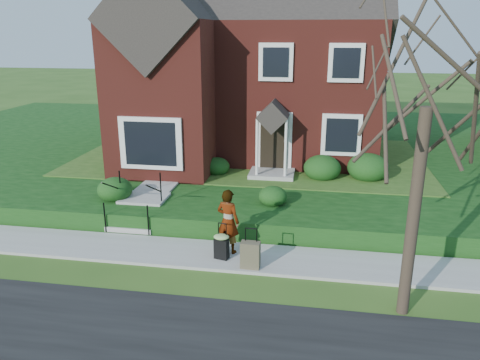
% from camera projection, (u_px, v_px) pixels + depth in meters
% --- Properties ---
extents(ground, '(120.00, 120.00, 0.00)m').
position_uv_depth(ground, '(205.00, 256.00, 12.27)').
color(ground, '#2D5119').
rests_on(ground, ground).
extents(sidewalk, '(60.00, 1.60, 0.08)m').
position_uv_depth(sidewalk, '(205.00, 254.00, 12.26)').
color(sidewalk, '#9E9B93').
rests_on(sidewalk, ground).
extents(terrace, '(44.00, 20.00, 0.60)m').
position_uv_depth(terrace, '(343.00, 151.00, 21.79)').
color(terrace, '#10380F').
rests_on(terrace, ground).
extents(walkway, '(1.20, 6.00, 0.06)m').
position_uv_depth(walkway, '(171.00, 174.00, 17.17)').
color(walkway, '#9E9B93').
rests_on(walkway, terrace).
extents(main_house, '(10.40, 10.20, 9.40)m').
position_uv_depth(main_house, '(251.00, 40.00, 19.74)').
color(main_house, maroon).
rests_on(main_house, terrace).
extents(front_steps, '(1.40, 2.02, 1.50)m').
position_uv_depth(front_steps, '(139.00, 208.00, 14.25)').
color(front_steps, '#9E9B93').
rests_on(front_steps, ground).
extents(foundation_shrubs, '(10.36, 4.75, 1.11)m').
position_uv_depth(foundation_shrubs, '(237.00, 165.00, 16.65)').
color(foundation_shrubs, '#0F340F').
rests_on(foundation_shrubs, terrace).
extents(woman, '(0.73, 0.60, 1.72)m').
position_uv_depth(woman, '(228.00, 221.00, 12.08)').
color(woman, '#999999').
rests_on(woman, sidewalk).
extents(suitcase_black, '(0.46, 0.41, 0.96)m').
position_uv_depth(suitcase_black, '(221.00, 245.00, 11.86)').
color(suitcase_black, black).
rests_on(suitcase_black, sidewalk).
extents(suitcase_olive, '(0.48, 0.28, 1.02)m').
position_uv_depth(suitcase_olive, '(250.00, 255.00, 11.40)').
color(suitcase_olive, brown).
rests_on(suitcase_olive, sidewalk).
extents(tree_verge, '(4.72, 4.72, 6.74)m').
position_uv_depth(tree_verge, '(430.00, 84.00, 8.39)').
color(tree_verge, '#46382A').
rests_on(tree_verge, ground).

